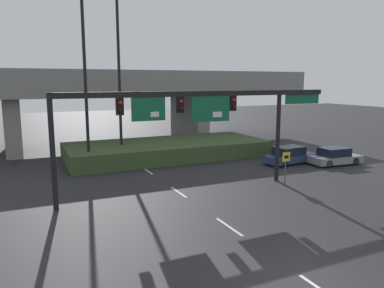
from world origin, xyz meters
name	(u,v)px	position (x,y,z in m)	size (l,w,h in m)	color
ground_plane	(308,280)	(0.00, 0.00, 0.00)	(160.00, 160.00, 0.00)	#262628
lane_markings	(161,180)	(0.00, 14.57, 0.00)	(0.14, 33.17, 0.01)	silver
signal_gantry	(198,110)	(1.18, 11.17, 5.11)	(18.02, 0.44, 6.22)	black
speed_limit_sign	(286,163)	(6.97, 9.95, 1.49)	(0.60, 0.11, 2.28)	#4C4C4C
highway_light_pole_near	(118,51)	(-0.81, 22.31, 9.26)	(0.70, 0.36, 17.75)	black
highway_light_pole_far	(85,74)	(-3.92, 20.29, 7.31)	(0.70, 0.36, 13.86)	black
overpass_bridge	(109,92)	(0.00, 30.34, 5.68)	(43.59, 9.90, 7.87)	gray
grass_embankment	(168,149)	(3.36, 22.04, 0.69)	(17.76, 7.41, 1.39)	#384C28
parked_sedan_near_right	(290,156)	(11.66, 15.23, 0.66)	(4.87, 2.25, 1.44)	navy
parked_sedan_mid_right	(335,157)	(14.76, 13.32, 0.66)	(4.43, 2.14, 1.42)	gray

